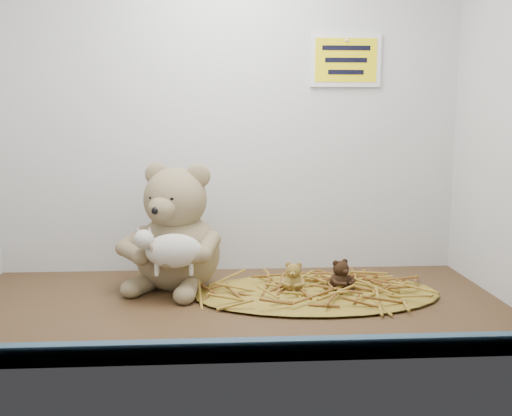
{
  "coord_description": "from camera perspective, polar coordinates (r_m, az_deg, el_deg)",
  "views": [
    {
      "loc": [
        -2.29,
        -119.48,
        40.19
      ],
      "look_at": [
        5.34,
        4.11,
        20.71
      ],
      "focal_mm": 40.0,
      "sensor_mm": 36.0,
      "label": 1
    }
  ],
  "objects": [
    {
      "name": "wall_sign",
      "position": [
        1.53,
        8.95,
        14.39
      ],
      "size": [
        16.0,
        1.2,
        11.0
      ],
      "primitive_type": "cube",
      "color": "yellow",
      "rests_on": "back_wall"
    },
    {
      "name": "alcove_shell",
      "position": [
        1.29,
        -2.56,
        11.08
      ],
      "size": [
        120.4,
        60.2,
        90.4
      ],
      "color": "#3A2414",
      "rests_on": "ground"
    },
    {
      "name": "toy_lamb",
      "position": [
        1.26,
        -8.23,
        -4.26
      ],
      "size": [
        16.25,
        9.92,
        10.5
      ],
      "primitive_type": null,
      "color": "beige",
      "rests_on": "main_teddy"
    },
    {
      "name": "straw_bed",
      "position": [
        1.33,
        6.08,
        -8.42
      ],
      "size": [
        56.71,
        32.93,
        1.1
      ],
      "primitive_type": "ellipsoid",
      "color": "brown",
      "rests_on": "shelf_floor"
    },
    {
      "name": "main_teddy",
      "position": [
        1.36,
        -7.89,
        -1.83
      ],
      "size": [
        32.26,
        32.96,
        29.96
      ],
      "primitive_type": null,
      "rotation": [
        0.0,
        0.0,
        -0.41
      ],
      "color": "#8F7A58",
      "rests_on": "shelf_floor"
    },
    {
      "name": "mini_teddy_tan",
      "position": [
        1.31,
        3.76,
        -6.82
      ],
      "size": [
        6.87,
        7.1,
        7.0
      ],
      "primitive_type": null,
      "rotation": [
        0.0,
        0.0,
        -0.23
      ],
      "color": "olive",
      "rests_on": "straw_bed"
    },
    {
      "name": "front_rail",
      "position": [
        0.98,
        -1.98,
        -14.01
      ],
      "size": [
        119.28,
        2.2,
        3.6
      ],
      "primitive_type": "cube",
      "color": "#3A556F",
      "rests_on": "shelf_floor"
    },
    {
      "name": "mini_teddy_brown",
      "position": [
        1.33,
        8.43,
        -6.57
      ],
      "size": [
        8.19,
        8.34,
        7.43
      ],
      "primitive_type": null,
      "rotation": [
        0.0,
        0.0,
        0.46
      ],
      "color": "black",
      "rests_on": "straw_bed"
    }
  ]
}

